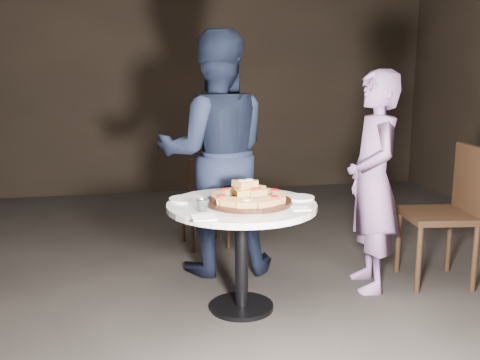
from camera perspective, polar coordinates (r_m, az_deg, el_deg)
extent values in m
plane|color=black|center=(3.39, 0.56, -13.63)|extent=(7.00, 7.00, 0.00)
cylinder|color=black|center=(3.40, 0.17, -13.31)|extent=(0.51, 0.51, 0.03)
cylinder|color=black|center=(3.28, 0.17, -8.18)|extent=(0.10, 0.10, 0.62)
cylinder|color=silver|center=(3.19, 0.18, -2.78)|extent=(1.15, 1.15, 0.04)
cylinder|color=black|center=(3.17, 0.92, -2.32)|extent=(0.55, 0.55, 0.02)
cube|color=#AB7A42|center=(3.24, 3.72, -1.47)|extent=(0.12, 0.13, 0.05)
cylinder|color=red|center=(3.24, 3.73, -1.07)|extent=(0.07, 0.07, 0.01)
cube|color=#AB7A42|center=(3.31, 2.62, -1.20)|extent=(0.14, 0.13, 0.05)
cube|color=#AB7A42|center=(3.34, 1.11, -1.09)|extent=(0.13, 0.11, 0.05)
cylinder|color=beige|center=(3.33, 1.11, -0.71)|extent=(0.06, 0.06, 0.01)
cube|color=#AB7A42|center=(3.32, -0.44, -1.15)|extent=(0.12, 0.09, 0.05)
cube|color=#AB7A42|center=(3.26, -1.67, -1.38)|extent=(0.14, 0.13, 0.05)
cylinder|color=red|center=(3.26, -1.67, -0.99)|extent=(0.07, 0.07, 0.01)
cube|color=#AB7A42|center=(3.18, -2.27, -1.72)|extent=(0.10, 0.12, 0.05)
cube|color=#AB7A42|center=(3.09, -2.02, -2.09)|extent=(0.09, 0.12, 0.05)
cylinder|color=red|center=(3.09, -2.02, -1.68)|extent=(0.05, 0.05, 0.01)
cube|color=#AB7A42|center=(3.02, -0.94, -2.40)|extent=(0.14, 0.13, 0.05)
cube|color=#AB7A42|center=(2.99, 0.71, -2.54)|extent=(0.12, 0.11, 0.05)
cylinder|color=beige|center=(2.99, 0.71, -2.11)|extent=(0.06, 0.06, 0.01)
cube|color=#AB7A42|center=(3.01, 2.42, -2.46)|extent=(0.13, 0.12, 0.05)
cube|color=#AB7A42|center=(3.07, 3.68, -2.19)|extent=(0.14, 0.13, 0.05)
cylinder|color=red|center=(3.07, 3.68, -1.78)|extent=(0.07, 0.07, 0.01)
cube|color=#AB7A42|center=(3.16, 4.13, -1.83)|extent=(0.11, 0.13, 0.05)
cube|color=#AB7A42|center=(3.20, 1.59, -1.00)|extent=(0.13, 0.14, 0.04)
cylinder|color=#2D6B1E|center=(3.19, 1.59, -0.60)|extent=(0.07, 0.07, 0.01)
cube|color=#AB7A42|center=(3.19, 0.15, -1.02)|extent=(0.10, 0.12, 0.04)
cylinder|color=beige|center=(3.19, 0.15, -0.62)|extent=(0.06, 0.06, 0.01)
cube|color=#AB7A42|center=(3.11, 0.24, -1.34)|extent=(0.08, 0.11, 0.04)
cylinder|color=orange|center=(3.11, 0.24, -0.93)|extent=(0.05, 0.05, 0.01)
cube|color=#AB7A42|center=(3.12, 1.72, -1.32)|extent=(0.13, 0.11, 0.04)
cylinder|color=red|center=(3.12, 1.72, -0.91)|extent=(0.06, 0.06, 0.01)
cube|color=#AB7A42|center=(3.18, 0.97, -0.39)|extent=(0.12, 0.10, 0.05)
cylinder|color=beige|center=(3.18, 0.98, 0.01)|extent=(0.06, 0.06, 0.01)
cube|color=#AB7A42|center=(3.16, 0.22, -0.47)|extent=(0.12, 0.13, 0.05)
cylinder|color=beige|center=(3.16, 0.22, -0.06)|extent=(0.06, 0.06, 0.01)
cylinder|color=white|center=(3.27, -5.75, -2.03)|extent=(0.24, 0.24, 0.01)
cylinder|color=white|center=(3.32, 6.37, -1.86)|extent=(0.21, 0.21, 0.01)
imported|color=silver|center=(3.00, -3.99, -2.68)|extent=(0.08, 0.08, 0.07)
cube|color=white|center=(2.86, -3.87, -4.00)|extent=(0.13, 0.13, 0.01)
cube|color=white|center=(3.07, 6.48, -3.01)|extent=(0.11, 0.11, 0.01)
cube|color=black|center=(4.48, -3.74, -2.22)|extent=(0.41, 0.41, 0.03)
cube|color=black|center=(4.27, -3.12, -0.23)|extent=(0.36, 0.08, 0.39)
cylinder|color=black|center=(4.71, -2.40, -3.95)|extent=(0.03, 0.03, 0.39)
cylinder|color=black|center=(4.64, -6.07, -4.26)|extent=(0.03, 0.03, 0.39)
cylinder|color=black|center=(4.43, -1.24, -4.94)|extent=(0.03, 0.03, 0.39)
cylinder|color=black|center=(4.35, -5.13, -5.29)|extent=(0.03, 0.03, 0.39)
cube|color=black|center=(3.91, 20.30, -3.55)|extent=(0.50, 0.50, 0.04)
cube|color=black|center=(3.95, 23.48, -0.08)|extent=(0.10, 0.45, 0.48)
cylinder|color=black|center=(4.07, 16.52, -6.22)|extent=(0.04, 0.04, 0.48)
cylinder|color=black|center=(3.73, 18.53, -7.93)|extent=(0.04, 0.04, 0.48)
cylinder|color=black|center=(4.22, 21.41, -5.94)|extent=(0.04, 0.04, 0.48)
cylinder|color=black|center=(3.89, 23.78, -7.53)|extent=(0.04, 0.04, 0.48)
imported|color=black|center=(3.83, -2.67, 2.81)|extent=(0.88, 0.70, 1.73)
imported|color=slate|center=(3.62, 14.00, -0.19)|extent=(0.42, 0.57, 1.46)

